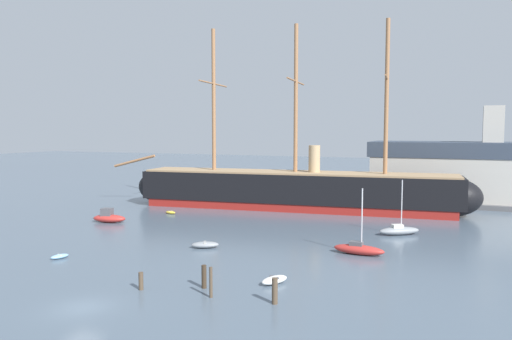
% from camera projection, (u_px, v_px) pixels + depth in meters
% --- Properties ---
extents(ground_plane, '(400.00, 400.00, 0.00)m').
position_uv_depth(ground_plane, '(82.00, 308.00, 36.23)').
color(ground_plane, '#4C5B6B').
extents(tall_ship, '(61.03, 15.14, 29.37)m').
position_uv_depth(tall_ship, '(295.00, 189.00, 80.65)').
color(tall_ship, maroon).
rests_on(tall_ship, ground).
extents(dinghy_foreground_left, '(1.34, 2.01, 0.44)m').
position_uv_depth(dinghy_foreground_left, '(60.00, 256.00, 49.99)').
color(dinghy_foreground_left, '#7FB2D6').
rests_on(dinghy_foreground_left, ground).
extents(dinghy_foreground_right, '(2.21, 2.93, 0.63)m').
position_uv_depth(dinghy_foreground_right, '(274.00, 280.00, 41.84)').
color(dinghy_foreground_right, silver).
rests_on(dinghy_foreground_right, ground).
extents(dinghy_near_centre, '(3.22, 2.55, 0.70)m').
position_uv_depth(dinghy_near_centre, '(205.00, 245.00, 54.43)').
color(dinghy_near_centre, gray).
rests_on(dinghy_near_centre, ground).
extents(motorboat_mid_left, '(4.99, 2.89, 1.97)m').
position_uv_depth(motorboat_mid_left, '(109.00, 217.00, 69.38)').
color(motorboat_mid_left, '#B22D28').
rests_on(motorboat_mid_left, ground).
extents(sailboat_mid_right, '(5.37, 1.93, 6.87)m').
position_uv_depth(sailboat_mid_right, '(359.00, 249.00, 51.63)').
color(sailboat_mid_right, '#B22D28').
rests_on(sailboat_mid_right, ground).
extents(dinghy_alongside_bow, '(1.96, 1.14, 0.43)m').
position_uv_depth(dinghy_alongside_bow, '(171.00, 212.00, 76.45)').
color(dinghy_alongside_bow, gold).
rests_on(dinghy_alongside_bow, ground).
extents(sailboat_alongside_stern, '(5.15, 4.20, 6.74)m').
position_uv_depth(sailboat_alongside_stern, '(399.00, 230.00, 61.17)').
color(sailboat_alongside_stern, gray).
rests_on(sailboat_alongside_stern, ground).
extents(dinghy_far_left, '(2.98, 2.82, 0.68)m').
position_uv_depth(dinghy_far_left, '(172.00, 195.00, 96.24)').
color(dinghy_far_left, gray).
rests_on(dinghy_far_left, ground).
extents(dinghy_distant_centre, '(1.75, 3.13, 0.70)m').
position_uv_depth(dinghy_distant_centre, '(322.00, 195.00, 96.22)').
color(dinghy_distant_centre, '#7FB2D6').
rests_on(dinghy_distant_centre, ground).
extents(mooring_piling_nearest, '(0.38, 0.38, 1.44)m').
position_uv_depth(mooring_piling_nearest, '(141.00, 281.00, 40.23)').
color(mooring_piling_nearest, '#4C3D2D').
rests_on(mooring_piling_nearest, ground).
extents(mooring_piling_left_pair, '(0.40, 0.40, 1.90)m').
position_uv_depth(mooring_piling_left_pair, '(204.00, 277.00, 40.63)').
color(mooring_piling_left_pair, '#382B1E').
rests_on(mooring_piling_left_pair, ground).
extents(mooring_piling_right_pair, '(0.43, 0.43, 1.95)m').
position_uv_depth(mooring_piling_right_pair, '(275.00, 291.00, 36.95)').
color(mooring_piling_right_pair, '#4C3D2D').
rests_on(mooring_piling_right_pair, ground).
extents(mooring_piling_midwater, '(0.25, 0.25, 2.38)m').
position_uv_depth(mooring_piling_midwater, '(211.00, 282.00, 38.33)').
color(mooring_piling_midwater, '#4C3D2D').
rests_on(mooring_piling_midwater, ground).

